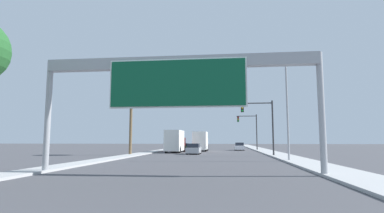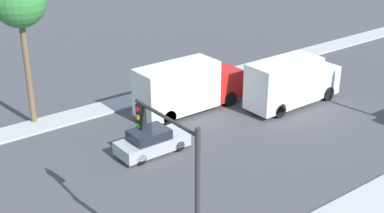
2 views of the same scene
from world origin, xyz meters
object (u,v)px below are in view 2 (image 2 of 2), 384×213
object	(u,v)px
car_far_center	(152,142)
palm_tree_background	(19,3)
traffic_light_near_intersection	(178,172)
car_near_right	(280,75)
truck_box_primary	(291,82)
truck_box_secondary	(186,87)

from	to	relation	value
car_far_center	palm_tree_background	world-z (taller)	palm_tree_background
traffic_light_near_intersection	car_far_center	bearing A→B (deg)	152.82
car_far_center	traffic_light_near_intersection	xyz separation A→B (m)	(9.05, -4.65, 3.84)
car_near_right	palm_tree_background	world-z (taller)	palm_tree_background
car_far_center	truck_box_primary	world-z (taller)	truck_box_primary
truck_box_secondary	palm_tree_background	world-z (taller)	palm_tree_background
car_far_center	traffic_light_near_intersection	size ratio (longest dim) A/B	0.62
car_near_right	truck_box_secondary	world-z (taller)	truck_box_secondary
car_far_center	car_near_right	bearing A→B (deg)	103.94
car_far_center	truck_box_secondary	size ratio (longest dim) A/B	0.54
truck_box_primary	truck_box_secondary	world-z (taller)	truck_box_secondary
car_far_center	truck_box_secondary	distance (m)	6.26
traffic_light_near_intersection	car_near_right	bearing A→B (deg)	123.79
truck_box_secondary	truck_box_primary	bearing A→B (deg)	61.08
palm_tree_background	traffic_light_near_intersection	bearing A→B (deg)	-2.64
car_far_center	traffic_light_near_intersection	world-z (taller)	traffic_light_near_intersection
truck_box_primary	truck_box_secondary	distance (m)	7.24
traffic_light_near_intersection	truck_box_secondary	bearing A→B (deg)	142.21
truck_box_secondary	car_far_center	bearing A→B (deg)	-55.46
traffic_light_near_intersection	truck_box_primary	bearing A→B (deg)	119.39
truck_box_primary	car_far_center	bearing A→B (deg)	-90.00
car_near_right	truck_box_secondary	bearing A→B (deg)	-90.00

